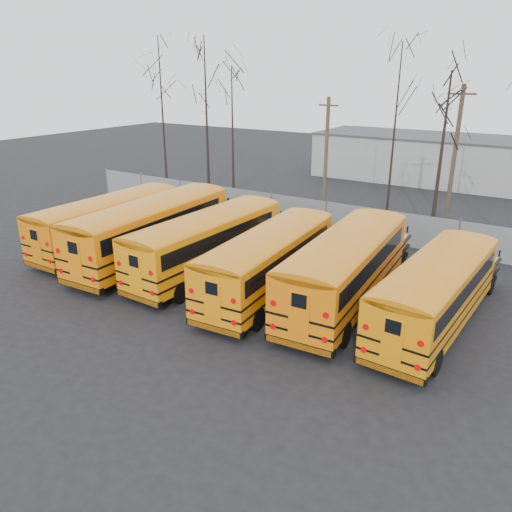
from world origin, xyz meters
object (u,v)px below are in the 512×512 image
Objects in this scene: bus_a at (111,218)px; bus_b at (155,225)px; bus_d at (271,256)px; bus_f at (438,287)px; bus_e at (348,263)px; utility_pole_right at (454,155)px; bus_c at (210,238)px; utility_pole_left at (326,157)px.

bus_a is 3.50m from bus_b.
bus_d is (7.41, -0.33, -0.19)m from bus_b.
bus_f is (18.08, 0.24, -0.06)m from bus_a.
bus_d is 0.94× the size of bus_e.
bus_e is (14.23, 0.41, 0.10)m from bus_a.
bus_f is 1.20× the size of utility_pole_right.
bus_c is 12.87m from utility_pole_left.
utility_pole_right is (7.76, 2.59, 0.44)m from utility_pole_left.
bus_c is 3.91m from bus_d.
bus_b is 7.42m from bus_d.
bus_f is 16.63m from utility_pole_left.
bus_a is 18.08m from bus_f.
bus_b is 10.75m from bus_e.
bus_f is at bearing -93.64° from utility_pole_right.
bus_c is (7.03, 0.06, 0.04)m from bus_a.
bus_a is 1.02× the size of bus_f.
utility_pole_right is at bearing 82.92° from bus_e.
utility_pole_left is (-10.74, 12.47, 2.41)m from bus_f.
bus_b is 13.55m from utility_pole_left.
utility_pole_right is at bearing 71.27° from bus_d.
utility_pole_left is at bearing -176.37° from utility_pole_right.
bus_c is 1.26× the size of utility_pole_right.
bus_b is 1.08× the size of bus_c.
bus_a is 0.98× the size of bus_c.
utility_pole_right reaches higher than bus_b.
bus_e is at bearing -55.93° from utility_pole_left.
bus_f is (3.84, -0.17, -0.16)m from bus_e.
bus_b is at bearing -101.92° from utility_pole_left.
bus_a is 21.67m from utility_pole_right.
bus_e reaches higher than bus_f.
bus_b is 1.14× the size of bus_f.
bus_d is 16.52m from utility_pole_right.
bus_e is 1.09× the size of bus_f.
utility_pole_right is at bearing 23.24° from utility_pole_left.
utility_pole_left reaches higher than bus_d.
bus_e is 15.15m from utility_pole_right.
utility_pole_left is at bearing 134.11° from bus_f.
utility_pole_left is at bearing 115.53° from bus_e.
utility_pole_right is at bearing 104.56° from bus_f.
bus_c reaches higher than bus_d.
bus_e is at bearing 0.37° from bus_b.
bus_a is 1.23× the size of utility_pole_right.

